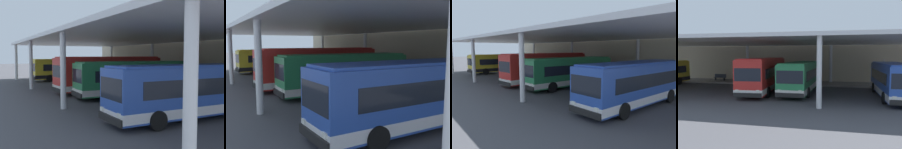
# 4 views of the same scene
# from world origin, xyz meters

# --- Properties ---
(ground_plane) EXTENTS (200.00, 200.00, 0.00)m
(ground_plane) POSITION_xyz_m (0.00, 0.00, 0.00)
(ground_plane) COLOR #47474C
(platform_kerb) EXTENTS (42.00, 4.50, 0.18)m
(platform_kerb) POSITION_xyz_m (0.00, 11.75, 0.09)
(platform_kerb) COLOR gray
(platform_kerb) RESTS_ON ground
(station_building_facade) EXTENTS (48.00, 1.60, 7.29)m
(station_building_facade) POSITION_xyz_m (0.00, 15.00, 3.65)
(station_building_facade) COLOR #C1B293
(station_building_facade) RESTS_ON ground
(canopy_shelter) EXTENTS (40.00, 17.00, 5.55)m
(canopy_shelter) POSITION_xyz_m (0.00, 5.50, 5.31)
(canopy_shelter) COLOR silver
(canopy_shelter) RESTS_ON ground
(bus_second_bay) EXTENTS (3.40, 11.49, 3.57)m
(bus_second_bay) POSITION_xyz_m (-0.36, 4.28, 1.84)
(bus_second_bay) COLOR red
(bus_second_bay) RESTS_ON ground
(bus_middle_bay) EXTENTS (2.84, 10.57, 3.17)m
(bus_middle_bay) POSITION_xyz_m (3.60, 4.61, 1.66)
(bus_middle_bay) COLOR #28844C
(bus_middle_bay) RESTS_ON ground
(bus_far_bay) EXTENTS (2.80, 10.55, 3.17)m
(bus_far_bay) POSITION_xyz_m (12.26, 3.30, 1.66)
(bus_far_bay) COLOR #284CA8
(bus_far_bay) RESTS_ON ground
(bench_waiting) EXTENTS (1.80, 0.45, 0.92)m
(bench_waiting) POSITION_xyz_m (-9.80, 11.82, 0.66)
(bench_waiting) COLOR #383D47
(bench_waiting) RESTS_ON platform_kerb
(trash_bin) EXTENTS (0.52, 0.52, 0.98)m
(trash_bin) POSITION_xyz_m (-6.23, 11.68, 0.68)
(trash_bin) COLOR #33383D
(trash_bin) RESTS_ON platform_kerb
(banner_sign) EXTENTS (0.70, 0.12, 3.20)m
(banner_sign) POSITION_xyz_m (12.67, 10.94, 1.98)
(banner_sign) COLOR #B2B2B7
(banner_sign) RESTS_ON platform_kerb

